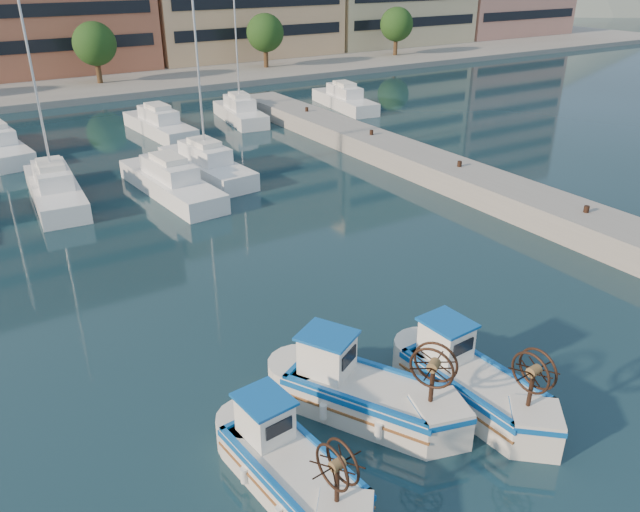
# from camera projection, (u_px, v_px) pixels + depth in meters

# --- Properties ---
(ground) EXTENTS (300.00, 300.00, 0.00)m
(ground) POSITION_uv_depth(u_px,v_px,m) (465.00, 410.00, 17.38)
(ground) COLOR #1A3645
(ground) RESTS_ON ground
(quay) EXTENTS (3.00, 60.00, 1.20)m
(quay) POSITION_uv_depth(u_px,v_px,m) (547.00, 211.00, 29.48)
(quay) COLOR gray
(quay) RESTS_ON ground
(hill_east) EXTENTS (160.00, 160.00, 50.00)m
(hill_east) POSITION_uv_depth(u_px,v_px,m) (555.00, 5.00, 168.74)
(hill_east) COLOR slate
(hill_east) RESTS_ON ground
(yacht_marina) EXTENTS (39.65, 22.13, 11.50)m
(yacht_marina) POSITION_uv_depth(u_px,v_px,m) (97.00, 159.00, 37.45)
(yacht_marina) COLOR white
(yacht_marina) RESTS_ON ground
(fishing_boat_a) EXTENTS (2.07, 4.22, 2.58)m
(fishing_boat_a) POSITION_uv_depth(u_px,v_px,m) (289.00, 464.00, 14.56)
(fishing_boat_a) COLOR silver
(fishing_boat_a) RESTS_ON ground
(fishing_boat_b) EXTENTS (3.73, 4.69, 2.84)m
(fishing_boat_b) POSITION_uv_depth(u_px,v_px,m) (361.00, 390.00, 16.96)
(fishing_boat_b) COLOR silver
(fishing_boat_b) RESTS_ON ground
(fishing_boat_c) EXTENTS (2.05, 4.45, 2.74)m
(fishing_boat_c) POSITION_uv_depth(u_px,v_px,m) (470.00, 380.00, 17.39)
(fishing_boat_c) COLOR silver
(fishing_boat_c) RESTS_ON ground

